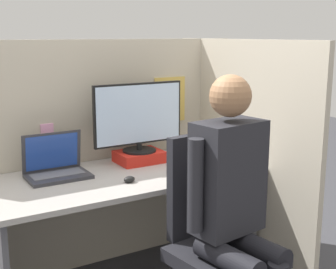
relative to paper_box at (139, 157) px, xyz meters
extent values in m
cube|color=#B7AD99|center=(-0.20, 0.21, -0.01)|extent=(2.10, 0.04, 1.50)
cube|color=gold|center=(0.35, 0.19, 0.32)|extent=(0.24, 0.01, 0.31)
cube|color=#F4EA66|center=(0.04, 0.19, 0.22)|extent=(0.07, 0.01, 0.07)
cube|color=#EA9EC6|center=(-0.54, 0.19, 0.20)|extent=(0.08, 0.01, 0.08)
cube|color=#B7AD99|center=(0.63, -0.25, -0.01)|extent=(0.04, 1.39, 1.50)
cube|color=#9E9993|center=(-0.20, -0.18, -0.05)|extent=(1.60, 0.74, 0.03)
cube|color=#4C4C51|center=(0.57, -0.18, -0.41)|extent=(0.03, 0.63, 0.70)
cube|color=red|center=(0.00, 0.00, 0.00)|extent=(0.29, 0.22, 0.07)
cylinder|color=black|center=(0.00, 0.00, 0.04)|extent=(0.21, 0.21, 0.01)
cylinder|color=black|center=(0.00, 0.00, 0.07)|extent=(0.04, 0.04, 0.05)
cube|color=black|center=(0.00, 0.00, 0.28)|extent=(0.61, 0.02, 0.39)
cube|color=silver|center=(0.00, -0.01, 0.28)|extent=(0.59, 0.00, 0.37)
cube|color=#2D2D33|center=(-0.56, -0.06, -0.03)|extent=(0.35, 0.23, 0.02)
cube|color=#5B5B60|center=(-0.56, -0.05, -0.01)|extent=(0.30, 0.13, 0.00)
cube|color=#2D2D33|center=(-0.56, 0.04, 0.10)|extent=(0.35, 0.04, 0.23)
cube|color=#1E3D93|center=(-0.56, 0.03, 0.10)|extent=(0.31, 0.03, 0.20)
ellipsoid|color=black|center=(-0.25, -0.35, -0.02)|extent=(0.07, 0.05, 0.04)
cube|color=#2D2D33|center=(0.50, -0.15, -0.02)|extent=(0.04, 0.17, 0.04)
cone|color=orange|center=(0.04, -0.40, -0.01)|extent=(0.05, 0.11, 0.05)
cylinder|color=green|center=(0.04, -0.34, -0.01)|extent=(0.03, 0.02, 0.03)
cube|color=black|center=(-0.01, -0.92, -0.30)|extent=(0.51, 0.51, 0.07)
cube|color=black|center=(0.02, -0.66, 0.00)|extent=(0.44, 0.10, 0.54)
cylinder|color=black|center=(-0.11, -1.07, -0.21)|extent=(0.15, 0.37, 0.11)
cylinder|color=black|center=(0.06, -1.05, -0.21)|extent=(0.15, 0.37, 0.11)
cube|color=#232328|center=(-0.01, -0.92, 0.11)|extent=(0.36, 0.24, 0.54)
sphere|color=#9E704C|center=(-0.01, -0.92, 0.50)|extent=(0.20, 0.20, 0.20)
cylinder|color=#232328|center=(-0.21, -0.95, 0.11)|extent=(0.07, 0.07, 0.43)
cylinder|color=#232328|center=(0.20, -0.90, 0.11)|extent=(0.07, 0.07, 0.43)
camera|label=1|loc=(-1.35, -2.59, 0.78)|focal=50.00mm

